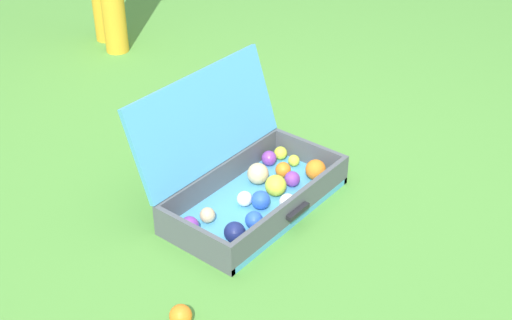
% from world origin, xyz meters
% --- Properties ---
extents(ground_plane, '(16.00, 16.00, 0.00)m').
position_xyz_m(ground_plane, '(0.00, 0.00, 0.00)').
color(ground_plane, '#4C8C38').
extents(open_suitcase, '(0.67, 0.49, 0.45)m').
position_xyz_m(open_suitcase, '(-0.09, -0.02, 0.10)').
color(open_suitcase, '#4799C6').
rests_on(open_suitcase, ground).
extents(stray_ball_on_grass, '(0.07, 0.07, 0.07)m').
position_xyz_m(stray_ball_on_grass, '(-0.68, -0.26, 0.03)').
color(stray_ball_on_grass, orange).
rests_on(stray_ball_on_grass, ground).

